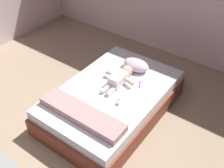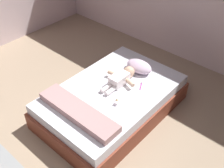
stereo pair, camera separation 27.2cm
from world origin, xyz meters
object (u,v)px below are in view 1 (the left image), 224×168
(bed, at_px, (112,101))
(baby_bottle, at_px, (119,101))
(baby, at_px, (120,77))
(toothbrush, at_px, (140,84))
(pillow, at_px, (136,65))

(bed, distance_m, baby_bottle, 0.36)
(baby, distance_m, toothbrush, 0.29)
(toothbrush, xyz_separation_m, baby_bottle, (-0.03, -0.48, 0.02))
(bed, height_order, baby, baby)
(baby, xyz_separation_m, toothbrush, (0.26, 0.11, -0.06))
(pillow, xyz_separation_m, toothbrush, (0.24, -0.26, -0.07))
(baby, relative_size, baby_bottle, 5.08)
(bed, bearing_deg, baby_bottle, -34.99)
(baby_bottle, bearing_deg, bed, 145.01)
(bed, relative_size, toothbrush, 13.37)
(pillow, distance_m, toothbrush, 0.36)
(baby, height_order, baby_bottle, baby)
(pillow, bearing_deg, bed, -90.89)
(toothbrush, distance_m, baby_bottle, 0.48)
(pillow, distance_m, baby, 0.38)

